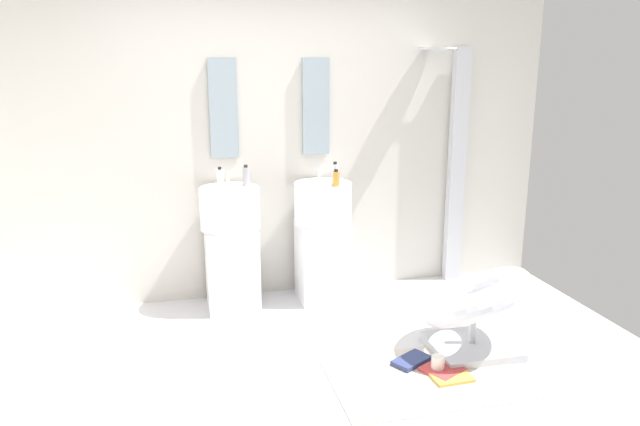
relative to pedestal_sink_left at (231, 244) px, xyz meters
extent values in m
cube|color=silver|center=(0.37, -1.35, -0.55)|extent=(4.80, 3.60, 0.04)
cube|color=beige|center=(0.37, 0.30, 0.77)|extent=(4.80, 0.10, 2.60)
cube|color=white|center=(0.00, 0.00, -0.20)|extent=(0.40, 0.40, 0.66)
cylinder|color=white|center=(0.00, 0.00, 0.30)|extent=(0.46, 0.46, 0.33)
cylinder|color=#B7BABF|center=(0.00, 0.13, 0.51)|extent=(0.02, 0.02, 0.10)
cube|color=white|center=(0.75, 0.00, -0.20)|extent=(0.40, 0.40, 0.66)
cylinder|color=white|center=(0.75, 0.00, 0.30)|extent=(0.46, 0.46, 0.33)
cylinder|color=#B7BABF|center=(0.75, 0.13, 0.51)|extent=(0.02, 0.02, 0.10)
cube|color=#8C9EA8|center=(0.00, 0.23, 1.05)|extent=(0.22, 0.03, 0.77)
cube|color=#8C9EA8|center=(0.75, 0.23, 1.05)|extent=(0.22, 0.03, 0.77)
cube|color=#B7BABF|center=(2.00, 0.18, 0.50)|extent=(0.14, 0.08, 2.05)
cylinder|color=#B7BABF|center=(1.85, 0.16, 1.50)|extent=(0.30, 0.02, 0.02)
cylinder|color=#B7BABF|center=(1.70, 0.13, 1.50)|extent=(0.24, 0.24, 0.02)
cube|color=#B7BABF|center=(1.51, -1.16, -0.50)|extent=(0.56, 0.50, 0.06)
cylinder|color=#B7BABF|center=(1.51, -1.16, -0.33)|extent=(0.05, 0.05, 0.34)
torus|color=silver|center=(1.51, -1.16, -0.13)|extent=(1.11, 1.11, 0.49)
cube|color=beige|center=(1.05, -1.43, -0.52)|extent=(1.20, 0.78, 0.01)
cube|color=gold|center=(1.20, -1.50, -0.51)|extent=(0.25, 0.16, 0.02)
cube|color=navy|center=(1.03, -1.24, -0.50)|extent=(0.30, 0.25, 0.03)
cube|color=#B73838|center=(1.18, -1.39, -0.51)|extent=(0.30, 0.30, 0.02)
cylinder|color=white|center=(1.15, -1.38, -0.47)|extent=(0.08, 0.08, 0.10)
cylinder|color=white|center=(-0.07, -0.11, 0.54)|extent=(0.05, 0.05, 0.16)
cylinder|color=black|center=(-0.07, -0.11, 0.63)|extent=(0.03, 0.03, 0.02)
cylinder|color=#C68C38|center=(0.81, -0.15, 0.52)|extent=(0.06, 0.06, 0.11)
cylinder|color=black|center=(0.81, -0.15, 0.58)|extent=(0.03, 0.03, 0.02)
cylinder|color=#99999E|center=(0.14, 0.04, 0.53)|extent=(0.05, 0.05, 0.14)
cylinder|color=black|center=(0.14, 0.04, 0.61)|extent=(0.03, 0.03, 0.02)
cylinder|color=silver|center=(0.82, -0.09, 0.54)|extent=(0.05, 0.05, 0.16)
cylinder|color=black|center=(0.82, -0.09, 0.63)|extent=(0.03, 0.03, 0.02)
camera|label=1|loc=(-0.43, -4.59, 1.42)|focal=33.91mm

